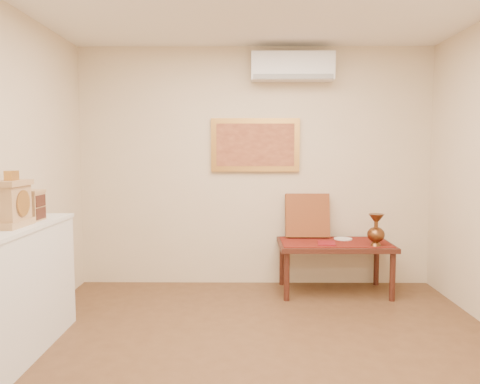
{
  "coord_description": "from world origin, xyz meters",
  "views": [
    {
      "loc": [
        -0.13,
        -3.1,
        1.53
      ],
      "look_at": [
        -0.16,
        1.15,
        1.16
      ],
      "focal_mm": 35.0,
      "sensor_mm": 36.0,
      "label": 1
    }
  ],
  "objects_px": {
    "wooden_chest": "(31,205)",
    "low_table": "(334,248)",
    "brass_urn_tall": "(376,226)",
    "mantel_clock": "(13,203)"
  },
  "relations": [
    {
      "from": "wooden_chest",
      "to": "low_table",
      "type": "height_order",
      "value": "wooden_chest"
    },
    {
      "from": "wooden_chest",
      "to": "low_table",
      "type": "xyz_separation_m",
      "value": [
        2.66,
        1.32,
        -0.62
      ]
    },
    {
      "from": "brass_urn_tall",
      "to": "wooden_chest",
      "type": "relative_size",
      "value": 1.65
    },
    {
      "from": "brass_urn_tall",
      "to": "low_table",
      "type": "height_order",
      "value": "brass_urn_tall"
    },
    {
      "from": "brass_urn_tall",
      "to": "mantel_clock",
      "type": "xyz_separation_m",
      "value": [
        -3.04,
        -1.42,
        0.39
      ]
    },
    {
      "from": "brass_urn_tall",
      "to": "mantel_clock",
      "type": "height_order",
      "value": "mantel_clock"
    },
    {
      "from": "wooden_chest",
      "to": "low_table",
      "type": "bearing_deg",
      "value": 26.38
    },
    {
      "from": "mantel_clock",
      "to": "low_table",
      "type": "distance_m",
      "value": 3.18
    },
    {
      "from": "brass_urn_tall",
      "to": "wooden_chest",
      "type": "xyz_separation_m",
      "value": [
        -3.05,
        -1.11,
        0.34
      ]
    },
    {
      "from": "brass_urn_tall",
      "to": "low_table",
      "type": "bearing_deg",
      "value": 151.84
    }
  ]
}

